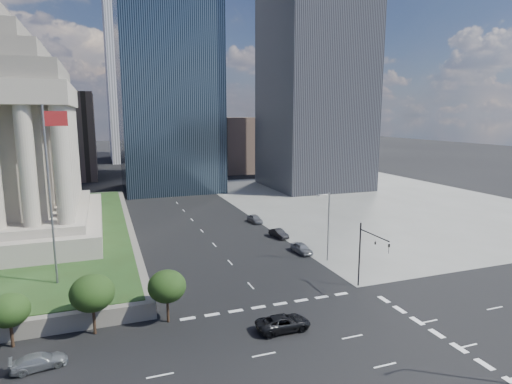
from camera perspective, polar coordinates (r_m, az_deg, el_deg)
name	(u,v)px	position (r m, az deg, el deg)	size (l,w,h in m)	color
ground	(162,186)	(129.86, -12.41, 0.75)	(500.00, 500.00, 0.00)	black
sidewalk_ne	(373,201)	(109.16, 15.39, -1.13)	(68.00, 90.00, 0.03)	slate
flagpole	(51,186)	(51.99, -25.69, 0.74)	(2.52, 0.24, 20.00)	slate
midrise_glass	(168,81)	(123.86, -11.69, 14.26)	(26.00, 26.00, 60.00)	black
highrise_ne	(316,8)	(129.77, 8.04, 23.12)	(26.00, 28.00, 100.00)	black
building_filler_ne	(235,144)	(164.77, -2.81, 6.43)	(20.00, 30.00, 20.00)	brown
building_filler_nw	(57,136)	(157.87, -25.03, 6.79)	(24.00, 30.00, 28.00)	brown
traffic_signal_ne	(369,249)	(52.36, 14.78, -7.37)	(0.30, 5.74, 8.00)	black
street_lamp_north	(327,223)	(61.88, 9.49, -4.06)	(2.13, 0.22, 10.00)	slate
pickup_truck	(283,323)	(43.76, 3.67, -17.01)	(2.49, 5.41, 1.50)	black
suv_grey	(39,361)	(42.17, -26.96, -19.47)	(1.79, 4.39, 1.28)	slate
parked_sedan_near	(302,248)	(66.10, 6.10, -7.46)	(4.53, 1.82, 1.54)	gray
parked_sedan_mid	(279,233)	(73.92, 3.05, -5.55)	(4.37, 1.52, 1.44)	black
parked_sedan_far	(255,219)	(83.94, -0.13, -3.58)	(4.53, 1.82, 1.54)	slate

